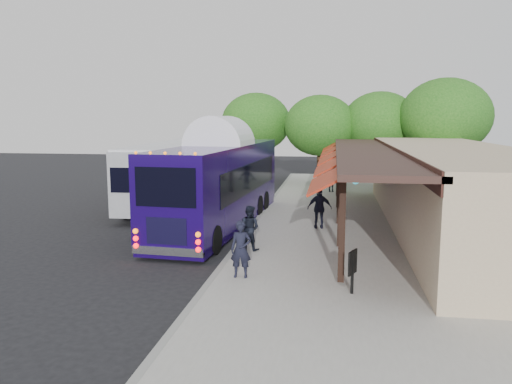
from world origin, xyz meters
The scene contains 15 objects.
ground centered at (0.00, 0.00, 0.00)m, with size 90.00×90.00×0.00m, color black.
sidewalk centered at (5.00, 4.00, 0.07)m, with size 10.00×40.00×0.15m, color #9E9B93.
curb centered at (0.05, 4.00, 0.07)m, with size 0.20×40.00×0.16m, color gray.
station_shelter centered at (8.38, 4.00, 1.85)m, with size 8.15×20.00×3.60m.
coach_bus centered at (-1.45, 3.66, 2.09)m, with size 3.45×12.30×3.89m.
city_bus centered at (-5.16, 9.12, 1.90)m, with size 3.25×12.86×3.43m.
ped_a centered at (0.87, -3.81, 0.99)m, with size 0.62×0.40×1.69m, color black.
ped_b centered at (0.60, -0.72, 0.95)m, with size 0.78×0.61×1.60m, color black.
ped_c centered at (2.97, 3.18, 1.03)m, with size 1.03×0.43×1.75m, color black.
ped_d centered at (3.40, 14.00, 0.98)m, with size 1.08×0.62×1.67m, color black.
sign_board centered at (4.06, -4.73, 0.95)m, with size 0.26×0.51×1.19m.
tree_left centered at (2.52, 17.58, 4.27)m, with size 5.00×5.00×6.41m.
tree_mid centered at (6.61, 17.85, 4.41)m, with size 5.17×5.17×6.62m.
tree_right centered at (10.48, 15.82, 4.89)m, with size 5.73×5.73×7.34m.
tree_far centered at (-2.36, 19.85, 4.46)m, with size 5.23×5.23×6.69m.
Camera 1 is at (3.50, -17.78, 4.81)m, focal length 35.00 mm.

